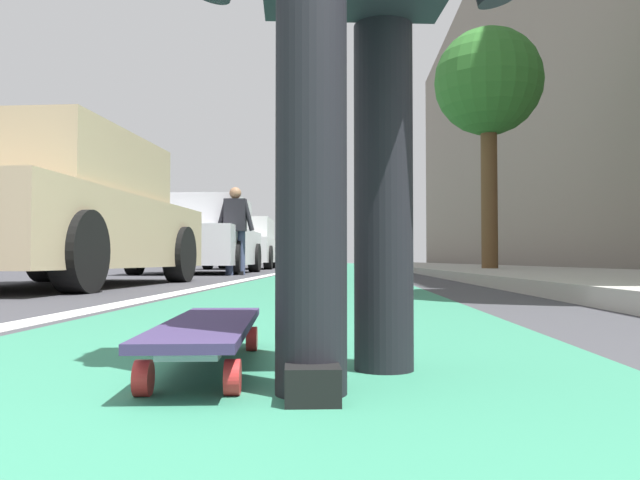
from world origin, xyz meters
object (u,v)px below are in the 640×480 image
skateboard (208,330)px  parked_car_mid (200,238)px  parked_car_far (244,245)px  traffic_light (300,189)px  street_tree_mid (488,85)px  parked_car_near (58,214)px  pedestrian_distant (235,225)px

skateboard → parked_car_mid: 11.22m
parked_car_far → traffic_light: bearing=-15.0°
parked_car_mid → street_tree_mid: (-1.01, -5.41, 2.69)m
skateboard → parked_car_near: parked_car_near is taller
parked_car_near → street_tree_mid: size_ratio=0.95×
parked_car_mid → street_tree_mid: size_ratio=0.94×
street_tree_mid → pedestrian_distant: size_ratio=2.88×
parked_car_near → pedestrian_distant: bearing=-10.7°
street_tree_mid → skateboard: bearing=163.8°
parked_car_mid → street_tree_mid: street_tree_mid is taller
pedestrian_distant → traffic_light: bearing=-0.9°
traffic_light → pedestrian_distant: size_ratio=2.78×
parked_car_mid → pedestrian_distant: 1.70m
pedestrian_distant → skateboard: bearing=-170.5°
parked_car_mid → traffic_light: traffic_light is taller
parked_car_near → parked_car_far: size_ratio=1.03×
skateboard → parked_car_mid: bearing=13.0°
parked_car_mid → traffic_light: 11.64m
parked_car_near → traffic_light: traffic_light is taller
skateboard → parked_car_far: (17.40, 2.70, 0.63)m
skateboard → parked_car_far: 17.62m
street_tree_mid → pedestrian_distant: (-0.40, 4.48, -2.52)m
parked_car_mid → parked_car_far: 6.49m
parked_car_mid → traffic_light: size_ratio=0.98×
parked_car_near → pedestrian_distant: size_ratio=2.74×
parked_car_mid → pedestrian_distant: size_ratio=2.72×
pedestrian_distant → street_tree_mid: bearing=-84.9°
parked_car_far → traffic_light: 5.52m
parked_car_far → street_tree_mid: size_ratio=0.93×
skateboard → pedestrian_distant: size_ratio=0.56×
parked_car_mid → skateboard: bearing=-167.0°
parked_car_far → parked_car_near: bearing=-179.1°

